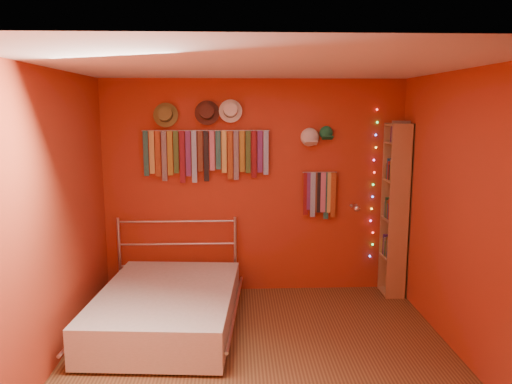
{
  "coord_description": "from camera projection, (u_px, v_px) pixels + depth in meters",
  "views": [
    {
      "loc": [
        -0.21,
        -4.02,
        2.17
      ],
      "look_at": [
        -0.01,
        0.9,
        1.34
      ],
      "focal_mm": 35.0,
      "sensor_mm": 36.0,
      "label": 1
    }
  ],
  "objects": [
    {
      "name": "right_wall",
      "position": [
        469.0,
        219.0,
        4.19
      ],
      "size": [
        0.02,
        3.5,
        2.5
      ],
      "primitive_type": "cube",
      "color": "#9B3E19",
      "rests_on": "ground"
    },
    {
      "name": "bookshelf",
      "position": [
        398.0,
        209.0,
        5.74
      ],
      "size": [
        0.25,
        0.34,
        2.0
      ],
      "color": "#A4794A",
      "rests_on": "ground"
    },
    {
      "name": "ground",
      "position": [
        261.0,
        361.0,
        4.33
      ],
      "size": [
        3.5,
        3.5,
        0.0
      ],
      "primitive_type": "plane",
      "color": "#53311C",
      "rests_on": "ground"
    },
    {
      "name": "fedora_white",
      "position": [
        231.0,
        110.0,
        5.6
      ],
      "size": [
        0.26,
        0.14,
        0.26
      ],
      "rotation": [
        1.36,
        0.0,
        0.0
      ],
      "color": "white",
      "rests_on": "back_wall"
    },
    {
      "name": "small_tie_rack",
      "position": [
        320.0,
        193.0,
        5.82
      ],
      "size": [
        0.4,
        0.03,
        0.56
      ],
      "color": "silver",
      "rests_on": "back_wall"
    },
    {
      "name": "cap_white",
      "position": [
        310.0,
        137.0,
        5.72
      ],
      "size": [
        0.2,
        0.25,
        0.2
      ],
      "color": "white",
      "rests_on": "back_wall"
    },
    {
      "name": "ceiling",
      "position": [
        262.0,
        65.0,
        3.92
      ],
      "size": [
        3.5,
        3.5,
        0.02
      ],
      "primitive_type": "cube",
      "color": "white",
      "rests_on": "back_wall"
    },
    {
      "name": "fedora_brown",
      "position": [
        207.0,
        112.0,
        5.59
      ],
      "size": [
        0.28,
        0.15,
        0.28
      ],
      "rotation": [
        1.36,
        0.0,
        0.0
      ],
      "color": "#49241A",
      "rests_on": "back_wall"
    },
    {
      "name": "bed",
      "position": [
        167.0,
        308.0,
        4.94
      ],
      "size": [
        1.53,
        1.95,
        0.92
      ],
      "rotation": [
        0.0,
        0.0,
        -0.08
      ],
      "color": "silver",
      "rests_on": "ground"
    },
    {
      "name": "reading_lamp",
      "position": [
        356.0,
        208.0,
        5.69
      ],
      "size": [
        0.07,
        0.31,
        0.09
      ],
      "color": "silver",
      "rests_on": "back_wall"
    },
    {
      "name": "fedora_olive",
      "position": [
        165.0,
        114.0,
        5.57
      ],
      "size": [
        0.28,
        0.15,
        0.28
      ],
      "rotation": [
        1.36,
        0.0,
        0.0
      ],
      "color": "olive",
      "rests_on": "back_wall"
    },
    {
      "name": "fairy_lights",
      "position": [
        374.0,
        185.0,
        5.86
      ],
      "size": [
        0.06,
        0.02,
        1.77
      ],
      "color": "#FF3333",
      "rests_on": "back_wall"
    },
    {
      "name": "back_wall",
      "position": [
        254.0,
        187.0,
        5.85
      ],
      "size": [
        3.5,
        0.02,
        2.5
      ],
      "primitive_type": "cube",
      "color": "#9B3E19",
      "rests_on": "ground"
    },
    {
      "name": "tie_rack",
      "position": [
        206.0,
        152.0,
        5.69
      ],
      "size": [
        1.45,
        0.03,
        0.6
      ],
      "color": "silver",
      "rests_on": "back_wall"
    },
    {
      "name": "left_wall",
      "position": [
        47.0,
        222.0,
        4.06
      ],
      "size": [
        0.02,
        3.5,
        2.5
      ],
      "primitive_type": "cube",
      "color": "#9B3E19",
      "rests_on": "ground"
    },
    {
      "name": "cap_green",
      "position": [
        326.0,
        133.0,
        5.72
      ],
      "size": [
        0.17,
        0.21,
        0.17
      ],
      "color": "#197445",
      "rests_on": "back_wall"
    }
  ]
}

